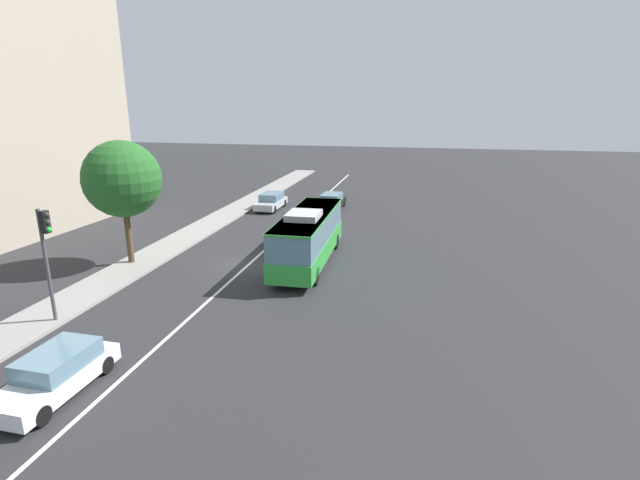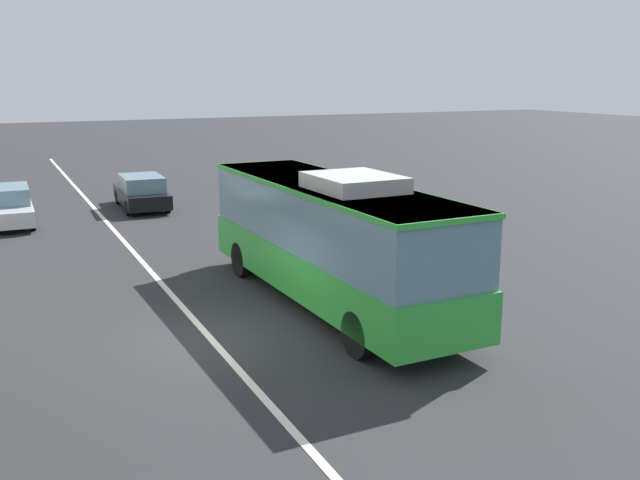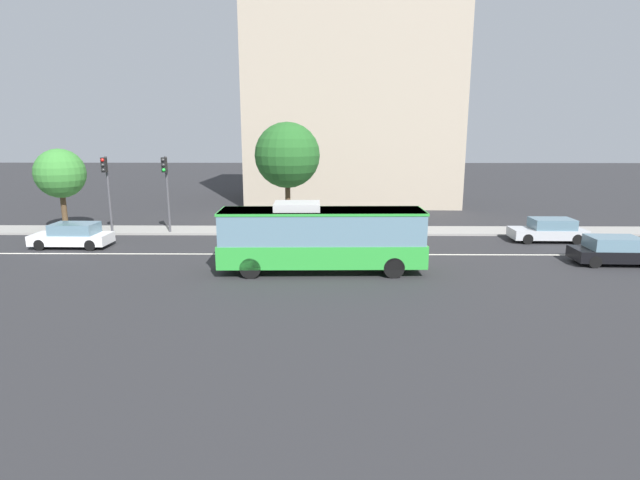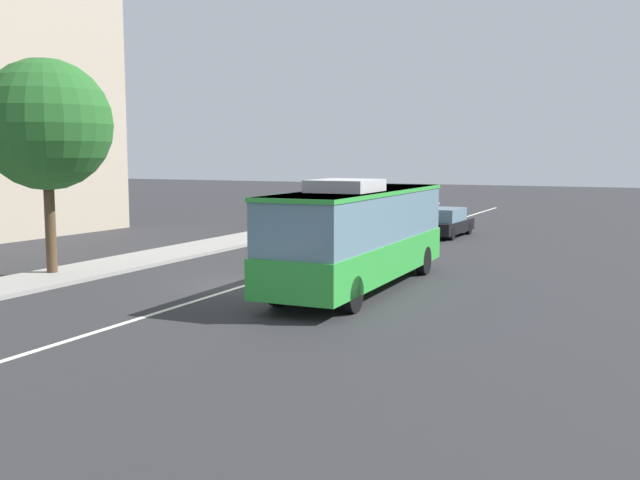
# 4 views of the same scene
# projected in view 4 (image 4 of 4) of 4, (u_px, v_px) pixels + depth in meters

# --- Properties ---
(ground_plane) EXTENTS (160.00, 160.00, 0.00)m
(ground_plane) POSITION_uv_depth(u_px,v_px,m) (245.00, 286.00, 23.36)
(ground_plane) COLOR #28282B
(sidewalk_kerb) EXTENTS (80.00, 2.73, 0.14)m
(sidewalk_kerb) POSITION_uv_depth(u_px,v_px,m) (90.00, 270.00, 26.12)
(sidewalk_kerb) COLOR gray
(sidewalk_kerb) RESTS_ON ground_plane
(lane_centre_line) EXTENTS (76.00, 0.16, 0.01)m
(lane_centre_line) POSITION_uv_depth(u_px,v_px,m) (245.00, 286.00, 23.36)
(lane_centre_line) COLOR silver
(lane_centre_line) RESTS_ON ground_plane
(transit_bus) EXTENTS (10.05, 2.73, 3.46)m
(transit_bus) POSITION_uv_depth(u_px,v_px,m) (359.00, 231.00, 22.66)
(transit_bus) COLOR green
(transit_bus) RESTS_ON ground_plane
(sedan_silver) EXTENTS (4.53, 1.88, 1.46)m
(sedan_silver) POSITION_uv_depth(u_px,v_px,m) (339.00, 220.00, 38.54)
(sedan_silver) COLOR #B7BABF
(sedan_silver) RESTS_ON ground_plane
(sedan_black) EXTENTS (4.56, 1.96, 1.46)m
(sedan_black) POSITION_uv_depth(u_px,v_px,m) (445.00, 222.00, 37.24)
(sedan_black) COLOR black
(sedan_black) RESTS_ON ground_plane
(street_tree_kerbside_centre) EXTENTS (4.45, 4.45, 7.42)m
(street_tree_kerbside_centre) POSITION_uv_depth(u_px,v_px,m) (46.00, 125.00, 24.58)
(street_tree_kerbside_centre) COLOR #4C3823
(street_tree_kerbside_centre) RESTS_ON ground_plane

